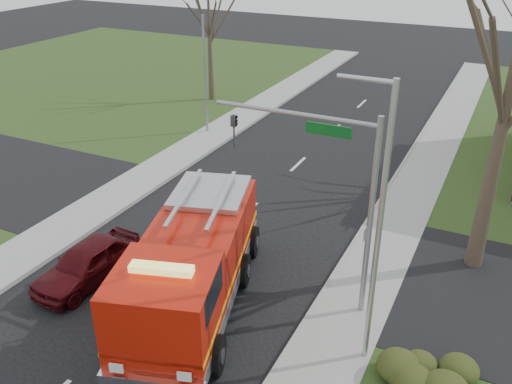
% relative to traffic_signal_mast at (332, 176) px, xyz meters
% --- Properties ---
extents(ground, '(120.00, 120.00, 0.00)m').
position_rel_traffic_signal_mast_xyz_m(ground, '(-5.21, -1.50, -4.71)').
color(ground, black).
rests_on(ground, ground).
extents(sidewalk_right, '(2.40, 80.00, 0.15)m').
position_rel_traffic_signal_mast_xyz_m(sidewalk_right, '(0.99, -1.50, -4.63)').
color(sidewalk_right, gray).
rests_on(sidewalk_right, ground).
extents(sidewalk_left, '(2.40, 80.00, 0.15)m').
position_rel_traffic_signal_mast_xyz_m(sidewalk_left, '(-11.41, -1.50, -4.63)').
color(sidewalk_left, gray).
rests_on(sidewalk_left, ground).
extents(hedge_corner, '(2.80, 2.00, 0.90)m').
position_rel_traffic_signal_mast_xyz_m(hedge_corner, '(3.79, -2.50, -4.13)').
color(hedge_corner, '#2C3312').
rests_on(hedge_corner, lawn_right).
extents(bare_tree_left, '(4.50, 4.50, 9.00)m').
position_rel_traffic_signal_mast_xyz_m(bare_tree_left, '(-15.21, 18.50, 0.86)').
color(bare_tree_left, '#36271F').
rests_on(bare_tree_left, ground).
extents(traffic_signal_mast, '(5.29, 0.18, 6.80)m').
position_rel_traffic_signal_mast_xyz_m(traffic_signal_mast, '(0.00, 0.00, 0.00)').
color(traffic_signal_mast, gray).
rests_on(traffic_signal_mast, ground).
extents(streetlight_pole, '(1.48, 0.16, 8.40)m').
position_rel_traffic_signal_mast_xyz_m(streetlight_pole, '(1.93, -2.00, -0.16)').
color(streetlight_pole, '#B7BABF').
rests_on(streetlight_pole, ground).
extents(utility_pole_far, '(0.14, 0.14, 7.00)m').
position_rel_traffic_signal_mast_xyz_m(utility_pole_far, '(-12.01, 12.50, -1.21)').
color(utility_pole_far, gray).
rests_on(utility_pole_far, ground).
extents(fire_engine, '(5.25, 8.93, 3.41)m').
position_rel_traffic_signal_mast_xyz_m(fire_engine, '(-3.84, -2.12, -3.17)').
color(fire_engine, '#B51608').
rests_on(fire_engine, ground).
extents(parked_car_maroon, '(2.09, 4.43, 1.46)m').
position_rel_traffic_signal_mast_xyz_m(parked_car_maroon, '(-8.01, -2.50, -3.98)').
color(parked_car_maroon, '#470B0F').
rests_on(parked_car_maroon, ground).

